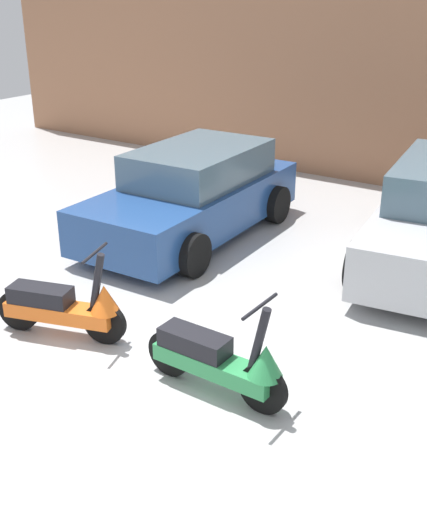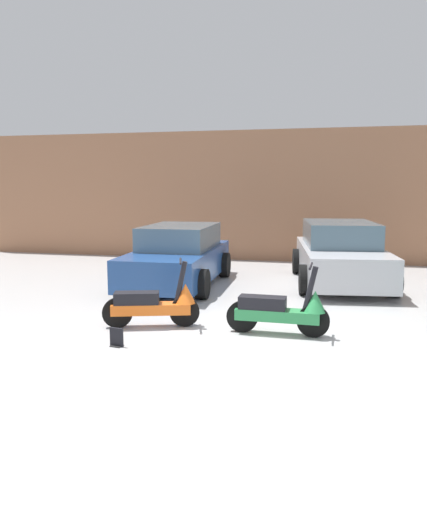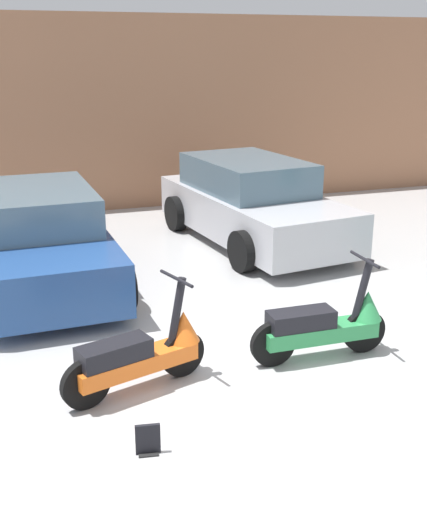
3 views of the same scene
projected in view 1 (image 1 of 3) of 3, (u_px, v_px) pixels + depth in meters
ground_plane at (111, 404)px, 5.84m from camera, size 28.00×28.00×0.00m
wall_back at (413, 85)px, 11.17m from camera, size 19.60×0.12×3.75m
scooter_front_left at (65, 306)px, 6.81m from camera, size 1.46×0.71×1.05m
scooter_front_right at (220, 359)px, 5.84m from camera, size 1.52×0.55×1.06m
car_rear_left at (193, 194)px, 9.53m from camera, size 1.96×3.90×1.31m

